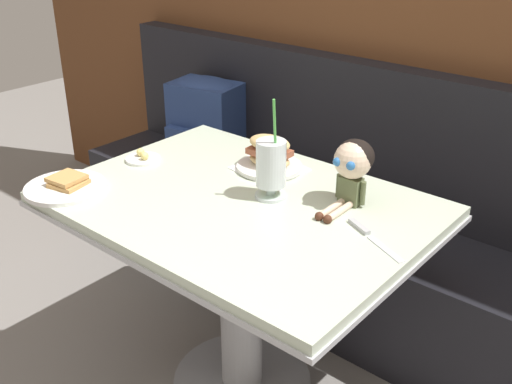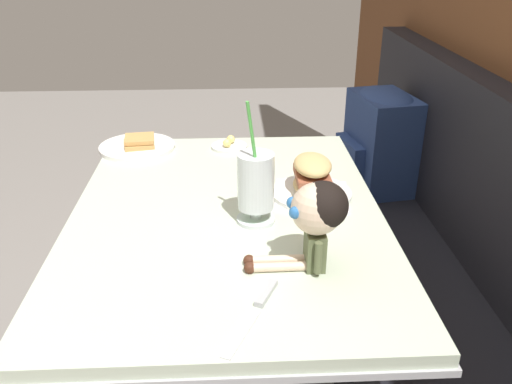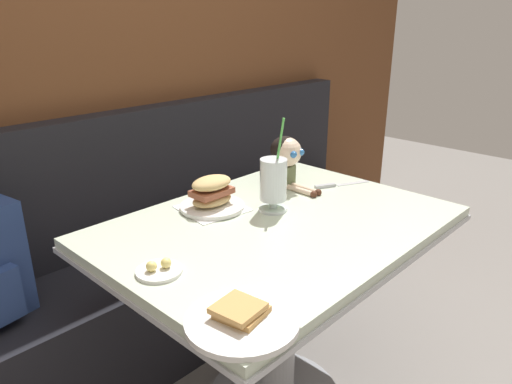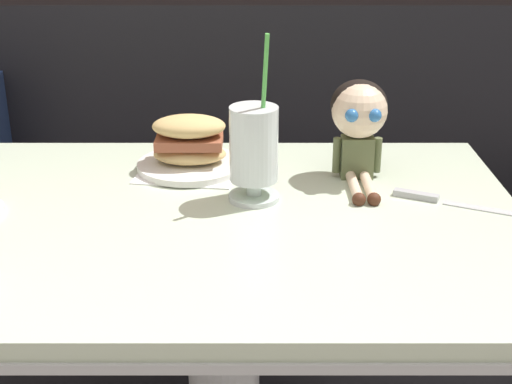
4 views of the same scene
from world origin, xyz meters
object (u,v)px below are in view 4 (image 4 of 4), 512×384
object	(u,v)px
sandwich_plate	(191,148)
butter_knife	(435,199)
milkshake_glass	(255,148)
seated_doll	(361,116)

from	to	relation	value
sandwich_plate	butter_knife	world-z (taller)	sandwich_plate
milkshake_glass	seated_doll	bearing A→B (deg)	29.27
sandwich_plate	butter_knife	distance (m)	0.50
sandwich_plate	butter_knife	bearing A→B (deg)	-19.52
sandwich_plate	milkshake_glass	bearing A→B (deg)	-49.89
seated_doll	milkshake_glass	bearing A→B (deg)	-150.73
milkshake_glass	butter_knife	size ratio (longest dim) A/B	1.43
milkshake_glass	seated_doll	distance (m)	0.24
sandwich_plate	seated_doll	distance (m)	0.35
sandwich_plate	butter_knife	xyz separation A→B (m)	(0.47, -0.17, -0.04)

